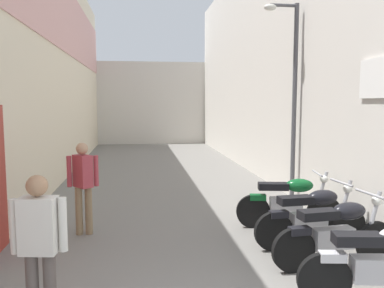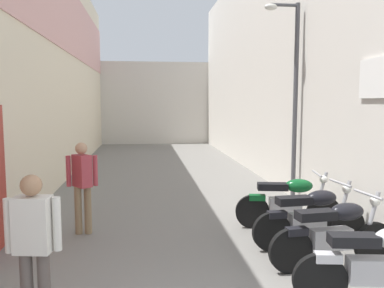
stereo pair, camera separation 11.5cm
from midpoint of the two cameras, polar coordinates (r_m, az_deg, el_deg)
ground_plane at (r=10.07m, az=-3.01°, el=-6.77°), size 34.61×34.61×0.00m
building_left at (r=12.05m, az=-18.66°, el=11.04°), size 0.45×18.61×6.63m
building_right at (r=12.43m, az=10.71°, el=11.68°), size 0.45×18.61×6.94m
building_far_end at (r=22.11m, az=-5.26°, el=5.92°), size 8.70×2.00×4.36m
motorcycle_nearest at (r=4.93m, az=26.16°, el=-15.26°), size 1.84×0.58×1.04m
motorcycle_second at (r=5.75m, az=20.54°, el=-11.95°), size 1.85×0.58×1.04m
motorcycle_third at (r=6.41m, az=17.34°, el=-9.97°), size 1.85×0.58×1.04m
motorcycle_fourth at (r=7.23m, az=14.29°, el=-8.04°), size 1.83×0.58×1.04m
pedestrian_by_doorway at (r=4.11m, az=-21.20°, el=-13.16°), size 0.52×0.25×1.57m
pedestrian_mid_alley at (r=6.91m, az=-15.16°, el=-5.19°), size 0.52×0.39×1.57m
street_lamp at (r=8.97m, az=14.58°, el=7.99°), size 0.79×0.18×4.36m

